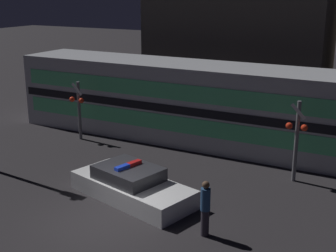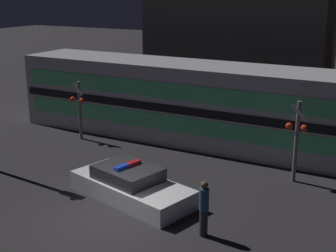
{
  "view_description": "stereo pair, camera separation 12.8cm",
  "coord_description": "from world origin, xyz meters",
  "px_view_note": "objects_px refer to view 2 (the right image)",
  "views": [
    {
      "loc": [
        7.92,
        -10.53,
        6.95
      ],
      "look_at": [
        -0.58,
        5.37,
        1.64
      ],
      "focal_mm": 50.0,
      "sensor_mm": 36.0,
      "label": 1
    },
    {
      "loc": [
        8.03,
        -10.47,
        6.95
      ],
      "look_at": [
        -0.58,
        5.37,
        1.64
      ],
      "focal_mm": 50.0,
      "sensor_mm": 36.0,
      "label": 2
    }
  ],
  "objects_px": {
    "train": "(194,103)",
    "pedestrian": "(204,208)",
    "police_car": "(131,185)",
    "crossing_signal_near": "(296,137)"
  },
  "relations": [
    {
      "from": "train",
      "to": "pedestrian",
      "type": "bearing_deg",
      "value": -62.8
    },
    {
      "from": "police_car",
      "to": "train",
      "type": "bearing_deg",
      "value": 111.78
    },
    {
      "from": "police_car",
      "to": "crossing_signal_near",
      "type": "height_order",
      "value": "crossing_signal_near"
    },
    {
      "from": "train",
      "to": "crossing_signal_near",
      "type": "height_order",
      "value": "train"
    },
    {
      "from": "crossing_signal_near",
      "to": "pedestrian",
      "type": "bearing_deg",
      "value": -103.99
    },
    {
      "from": "crossing_signal_near",
      "to": "train",
      "type": "bearing_deg",
      "value": 153.02
    },
    {
      "from": "pedestrian",
      "to": "crossing_signal_near",
      "type": "bearing_deg",
      "value": 76.01
    },
    {
      "from": "police_car",
      "to": "pedestrian",
      "type": "distance_m",
      "value": 3.49
    },
    {
      "from": "train",
      "to": "police_car",
      "type": "relative_size",
      "value": 3.72
    },
    {
      "from": "pedestrian",
      "to": "crossing_signal_near",
      "type": "distance_m",
      "value": 5.48
    }
  ]
}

